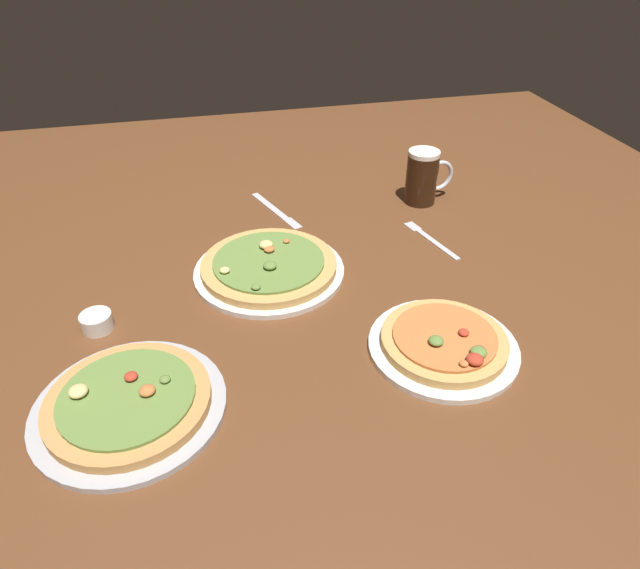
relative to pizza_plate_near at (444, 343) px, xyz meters
The scene contains 8 objects.
ground_plane 0.30m from the pizza_plate_near, 128.32° to the left, with size 2.40×2.40×0.03m, color brown.
pizza_plate_near is the anchor object (origin of this frame).
pizza_plate_far 0.43m from the pizza_plate_near, 130.24° to the left, with size 0.34×0.34×0.05m.
pizza_plate_side 0.57m from the pizza_plate_near, behind, with size 0.32×0.32×0.05m.
beer_mug_dark 0.61m from the pizza_plate_near, 72.27° to the left, with size 0.14×0.08×0.15m.
ramekin_sauce 0.67m from the pizza_plate_near, 161.37° to the left, with size 0.06×0.06×0.03m, color silver.
fork_left 0.40m from the pizza_plate_near, 70.88° to the left, with size 0.07×0.20×0.01m.
knife_right 0.65m from the pizza_plate_near, 109.20° to the left, with size 0.10×0.23×0.01m.
Camera 1 is at (-0.22, -0.94, 0.71)m, focal length 31.30 mm.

